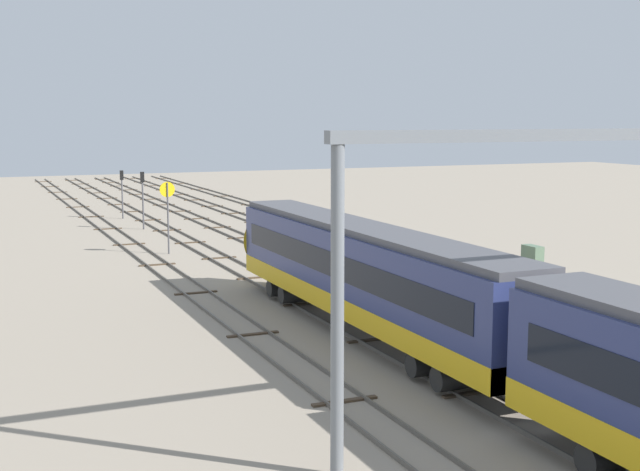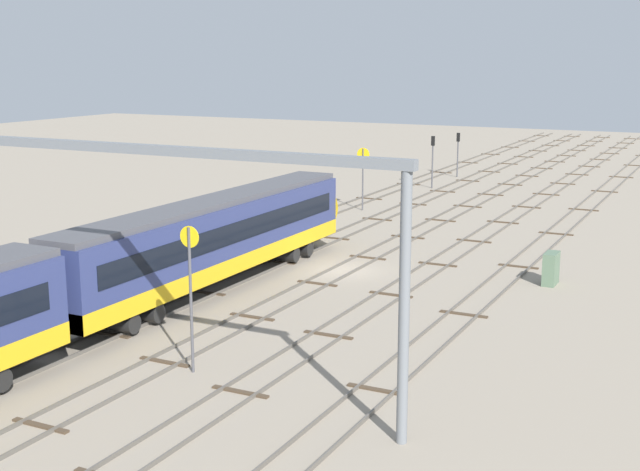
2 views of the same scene
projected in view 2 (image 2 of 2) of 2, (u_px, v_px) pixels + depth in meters
The scene contains 12 objects.
ground_plane at pixel (344, 270), 50.68m from camera, with size 211.61×211.61×0.00m, color gray.
track_near_foreground at pixel (494, 287), 46.70m from camera, with size 195.61×2.40×0.16m.
track_second_near at pixel (416, 278), 48.68m from camera, with size 195.61×2.40×0.16m.
track_middle at pixel (344, 269), 50.67m from camera, with size 195.61×2.40×0.16m.
track_with_train at pixel (278, 261), 52.65m from camera, with size 195.61×2.40×0.16m.
track_far_background at pixel (216, 254), 54.64m from camera, with size 195.61×2.40×0.16m.
overhead_gantry at pixel (112, 199), 31.74m from camera, with size 0.40×23.81×9.33m.
speed_sign_mid_trackside at pixel (190, 282), 33.62m from camera, with size 0.14×0.86×5.97m.
speed_sign_far_trackside at pixel (363, 168), 69.77m from camera, with size 0.14×1.08×5.13m.
signal_light_trackside_approach at pixel (458, 148), 89.21m from camera, with size 0.31×0.32×4.61m.
signal_light_trackside_departure at pixel (433, 154), 81.58m from camera, with size 0.31×0.32×4.98m.
relay_cabinet at pixel (551, 269), 47.39m from camera, with size 1.45×0.69×1.81m.
Camera 2 is at (-44.57, -20.84, 12.42)m, focal length 48.16 mm.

